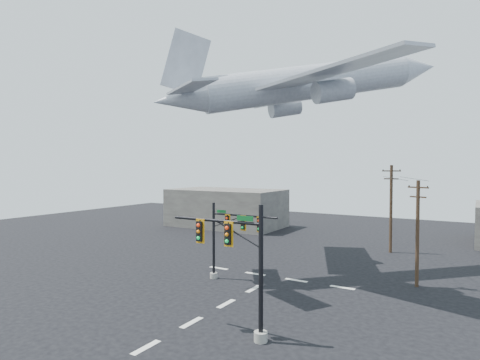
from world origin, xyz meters
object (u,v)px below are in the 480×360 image
Objects in this scene: utility_pole_b at (391,207)px; airliner at (308,84)px; utility_pole_a at (417,231)px; signal_mast_far at (228,237)px; signal_mast_near at (241,267)px.

airliner is at bearing -121.22° from utility_pole_b.
airliner is (-9.45, -0.05, 12.84)m from utility_pole_a.
signal_mast_far is at bearing -134.21° from utility_pole_a.
signal_mast_far is at bearing -172.82° from airliner.
utility_pole_b is at bearing 20.03° from airliner.
utility_pole_a is at bearing 24.88° from signal_mast_far.
utility_pole_a is 0.87× the size of utility_pole_b.
signal_mast_near is 1.16× the size of signal_mast_far.
airliner reaches higher than signal_mast_near.
signal_mast_near is 0.32× the size of airliner.
utility_pole_b is at bearing 129.87° from utility_pole_a.
signal_mast_near is 0.89× the size of utility_pole_a.
signal_mast_far is 15.47m from utility_pole_a.
utility_pole_b is 0.41× the size of airliner.
utility_pole_b is at bearing 62.83° from signal_mast_far.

